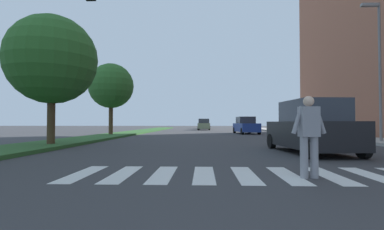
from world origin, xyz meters
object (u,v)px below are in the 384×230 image
at_px(pedestrian_performer, 309,133).
at_px(suv_crossing, 311,128).
at_px(traffic_light_gantry, 92,9).
at_px(tree_far, 111,86).
at_px(street_lamp_right, 378,59).
at_px(sedan_distant, 204,125).
at_px(sedan_midblock, 246,126).
at_px(sedan_far_horizon, 205,124).
at_px(tree_mid, 52,60).

height_order(pedestrian_performer, suv_crossing, suv_crossing).
relative_size(traffic_light_gantry, suv_crossing, 2.20).
relative_size(tree_far, pedestrian_performer, 3.62).
distance_m(street_lamp_right, sedan_distant, 30.42).
distance_m(pedestrian_performer, sedan_midblock, 23.80).
height_order(traffic_light_gantry, sedan_far_horizon, traffic_light_gantry).
height_order(tree_far, sedan_distant, tree_far).
xyz_separation_m(tree_mid, traffic_light_gantry, (3.94, -5.20, 0.31)).
bearing_deg(suv_crossing, tree_mid, 168.30).
distance_m(tree_far, traffic_light_gantry, 17.39).
distance_m(tree_mid, suv_crossing, 11.86).
relative_size(street_lamp_right, sedan_distant, 1.66).
relative_size(pedestrian_performer, sedan_far_horizon, 0.39).
height_order(traffic_light_gantry, suv_crossing, traffic_light_gantry).
distance_m(suv_crossing, sedan_far_horizon, 42.30).
relative_size(tree_far, traffic_light_gantry, 0.59).
height_order(street_lamp_right, sedan_midblock, street_lamp_right).
distance_m(tree_far, sedan_distant, 21.69).
xyz_separation_m(traffic_light_gantry, sedan_far_horizon, (3.50, 45.01, -3.64)).
height_order(tree_far, sedan_midblock, tree_far).
bearing_deg(sedan_far_horizon, tree_far, -106.34).
height_order(pedestrian_performer, sedan_midblock, sedan_midblock).
relative_size(suv_crossing, sedan_midblock, 1.02).
relative_size(sedan_midblock, sedan_distant, 1.03).
bearing_deg(tree_far, traffic_light_gantry, -74.01).
relative_size(tree_far, sedan_distant, 1.35).
relative_size(suv_crossing, sedan_far_horizon, 1.09).
bearing_deg(sedan_midblock, traffic_light_gantry, -109.33).
distance_m(traffic_light_gantry, sedan_midblock, 23.14).
bearing_deg(traffic_light_gantry, street_lamp_right, 31.68).
xyz_separation_m(tree_far, sedan_midblock, (12.36, 4.85, -3.51)).
bearing_deg(suv_crossing, pedestrian_performer, -110.39).
bearing_deg(sedan_far_horizon, traffic_light_gantry, -94.45).
bearing_deg(tree_mid, sedan_distant, 76.93).
relative_size(tree_mid, traffic_light_gantry, 0.58).
distance_m(sedan_distant, sedan_far_horizon, 8.49).
relative_size(street_lamp_right, sedan_midblock, 1.62).
height_order(suv_crossing, sedan_far_horizon, suv_crossing).
height_order(tree_far, suv_crossing, tree_far).
height_order(tree_mid, street_lamp_right, street_lamp_right).
bearing_deg(sedan_distant, sedan_midblock, -74.19).
height_order(tree_mid, tree_far, tree_far).
bearing_deg(suv_crossing, sedan_far_horizon, 95.08).
bearing_deg(pedestrian_performer, traffic_light_gantry, 158.43).
relative_size(tree_far, sedan_far_horizon, 1.40).
distance_m(pedestrian_performer, suv_crossing, 5.35).
xyz_separation_m(tree_far, sedan_distant, (8.12, 19.80, -3.52)).
distance_m(traffic_light_gantry, pedestrian_performer, 6.76).
bearing_deg(tree_mid, tree_far, 94.22).
bearing_deg(sedan_midblock, pedestrian_performer, -95.25).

